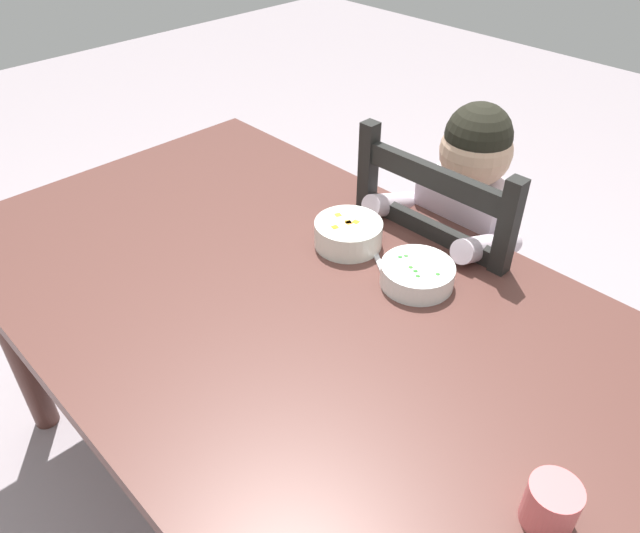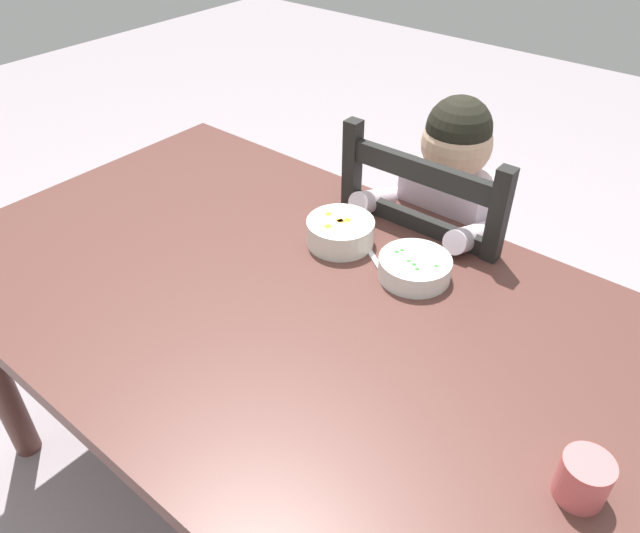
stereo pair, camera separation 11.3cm
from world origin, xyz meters
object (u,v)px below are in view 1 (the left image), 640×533
(child_figure, at_px, (456,233))
(drinking_cup, at_px, (551,505))
(bowl_of_peas, at_px, (417,274))
(bowl_of_carrots, at_px, (348,233))
(dining_table, at_px, (287,322))
(dining_chair, at_px, (449,289))
(spoon, at_px, (374,250))

(child_figure, distance_m, drinking_cup, 0.81)
(bowl_of_peas, distance_m, drinking_cup, 0.54)
(bowl_of_peas, relative_size, drinking_cup, 2.06)
(bowl_of_carrots, bearing_deg, dining_table, -82.30)
(dining_table, relative_size, child_figure, 1.58)
(dining_chair, height_order, bowl_of_carrots, dining_chair)
(child_figure, bearing_deg, bowl_of_peas, -71.21)
(dining_chair, distance_m, spoon, 0.38)
(dining_table, distance_m, child_figure, 0.51)
(dining_chair, bearing_deg, bowl_of_peas, -71.90)
(spoon, xyz_separation_m, drinking_cup, (0.60, -0.31, 0.03))
(dining_chair, bearing_deg, spoon, -97.74)
(dining_chair, relative_size, child_figure, 0.94)
(bowl_of_carrots, relative_size, spoon, 1.23)
(bowl_of_carrots, bearing_deg, bowl_of_peas, -0.01)
(bowl_of_peas, relative_size, spoon, 1.23)
(child_figure, distance_m, spoon, 0.28)
(child_figure, height_order, spoon, child_figure)
(bowl_of_peas, distance_m, bowl_of_carrots, 0.20)
(bowl_of_peas, height_order, spoon, bowl_of_peas)
(bowl_of_peas, bearing_deg, spoon, 171.60)
(bowl_of_peas, relative_size, bowl_of_carrots, 1.00)
(bowl_of_peas, bearing_deg, bowl_of_carrots, 179.99)
(child_figure, bearing_deg, drinking_cup, -45.97)
(bowl_of_carrots, xyz_separation_m, drinking_cup, (0.66, -0.29, 0.01))
(bowl_of_carrots, height_order, spoon, bowl_of_carrots)
(dining_table, distance_m, dining_chair, 0.54)
(dining_table, relative_size, bowl_of_carrots, 10.08)
(dining_table, bearing_deg, spoon, 82.04)
(bowl_of_peas, bearing_deg, dining_table, -128.18)
(child_figure, height_order, bowl_of_carrots, child_figure)
(spoon, relative_size, drinking_cup, 1.68)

